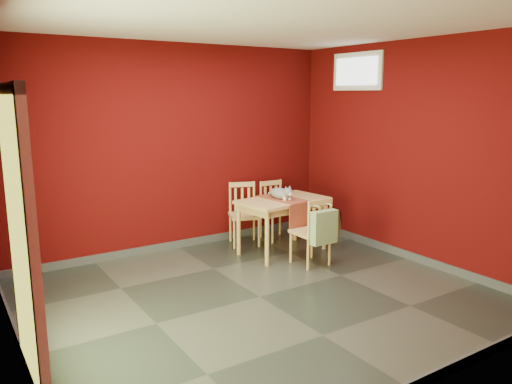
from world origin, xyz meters
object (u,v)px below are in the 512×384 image
tote_bag (324,227)px  dining_table (283,206)px  picture_frame (330,221)px  chair_far_left (244,213)px  chair_far_right (275,209)px  cat (280,191)px  chair_near (313,231)px

tote_bag → dining_table: bearing=90.6°
picture_frame → tote_bag: bearing=-134.0°
chair_far_left → chair_far_right: (0.51, -0.02, -0.01)m
chair_far_left → cat: 0.72m
dining_table → picture_frame: dining_table is taller
chair_far_left → chair_far_right: bearing=-2.5°
chair_far_right → chair_near: 1.22m
chair_far_right → cat: size_ratio=2.06×
chair_near → dining_table: bearing=90.8°
tote_bag → chair_far_left: bearing=99.3°
chair_far_left → chair_near: size_ratio=1.01×
picture_frame → dining_table: bearing=-163.6°
tote_bag → picture_frame: (1.10, 1.14, -0.33)m
chair_far_right → picture_frame: size_ratio=2.06×
tote_bag → chair_far_right: bearing=78.6°
chair_far_right → picture_frame: chair_far_right is taller
cat → picture_frame: 1.33m
chair_far_right → tote_bag: 1.43m
dining_table → chair_far_left: 0.67m
chair_near → chair_far_right: bearing=76.6°
dining_table → chair_near: bearing=-89.2°
tote_bag → cat: 0.89m
tote_bag → picture_frame: bearing=46.0°
chair_far_right → chair_near: bearing=-103.4°
chair_far_left → chair_near: chair_far_left is taller
chair_near → tote_bag: chair_near is taller
chair_far_right → picture_frame: (0.82, -0.25, -0.23)m
chair_far_left → chair_far_right: size_ratio=1.03×
dining_table → chair_far_right: chair_far_right is taller
picture_frame → chair_far_right: bearing=162.9°
dining_table → cat: size_ratio=3.04×
chair_far_left → picture_frame: 1.39m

